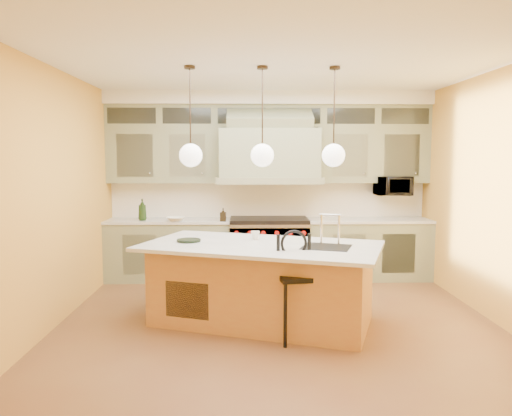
{
  "coord_description": "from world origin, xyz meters",
  "views": [
    {
      "loc": [
        -0.37,
        -5.52,
        1.9
      ],
      "look_at": [
        -0.23,
        0.7,
        1.26
      ],
      "focal_mm": 35.0,
      "sensor_mm": 36.0,
      "label": 1
    }
  ],
  "objects_px": {
    "counter_stool": "(297,279)",
    "microwave": "(393,186)",
    "range": "(269,248)",
    "kitchen_island": "(263,282)"
  },
  "relations": [
    {
      "from": "counter_stool",
      "to": "microwave",
      "type": "bearing_deg",
      "value": 47.95
    },
    {
      "from": "range",
      "to": "counter_stool",
      "type": "distance_m",
      "value": 2.62
    },
    {
      "from": "range",
      "to": "kitchen_island",
      "type": "bearing_deg",
      "value": -94.74
    },
    {
      "from": "counter_stool",
      "to": "microwave",
      "type": "xyz_separation_m",
      "value": [
        1.78,
        2.72,
        0.8
      ]
    },
    {
      "from": "counter_stool",
      "to": "range",
      "type": "bearing_deg",
      "value": 84.84
    },
    {
      "from": "kitchen_island",
      "to": "counter_stool",
      "type": "distance_m",
      "value": 0.67
    },
    {
      "from": "range",
      "to": "counter_stool",
      "type": "xyz_separation_m",
      "value": [
        0.17,
        -2.61,
        0.16
      ]
    },
    {
      "from": "range",
      "to": "microwave",
      "type": "relative_size",
      "value": 2.21
    },
    {
      "from": "counter_stool",
      "to": "microwave",
      "type": "height_order",
      "value": "microwave"
    },
    {
      "from": "microwave",
      "to": "kitchen_island",
      "type": "bearing_deg",
      "value": -134.43
    }
  ]
}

